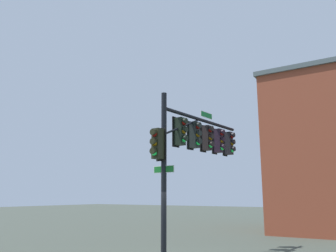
{
  "coord_description": "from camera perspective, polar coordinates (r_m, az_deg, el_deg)",
  "views": [
    {
      "loc": [
        -10.61,
        -6.83,
        2.39
      ],
      "look_at": [
        1.06,
        0.49,
        5.16
      ],
      "focal_mm": 36.83,
      "sensor_mm": 36.0,
      "label": 1
    }
  ],
  "objects": [
    {
      "name": "signal_pole_assembly",
      "position": [
        14.43,
        4.47,
        -2.94
      ],
      "size": [
        6.24,
        1.3,
        6.2
      ],
      "color": "black",
      "rests_on": "ground_plane"
    },
    {
      "name": "brick_building",
      "position": [
        26.27,
        23.4,
        -4.36
      ],
      "size": [
        9.48,
        5.45,
        10.3
      ],
      "color": "brown",
      "rests_on": "ground_plane"
    }
  ]
}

